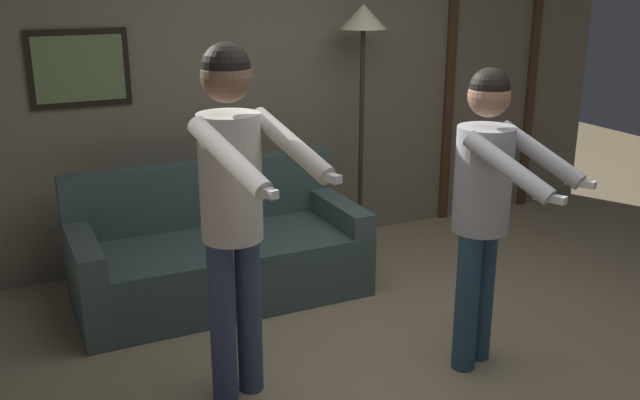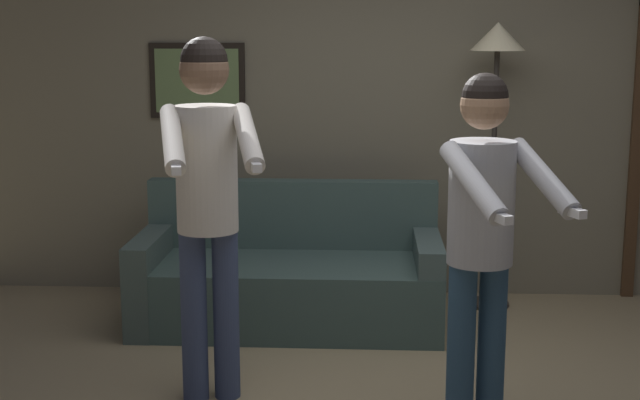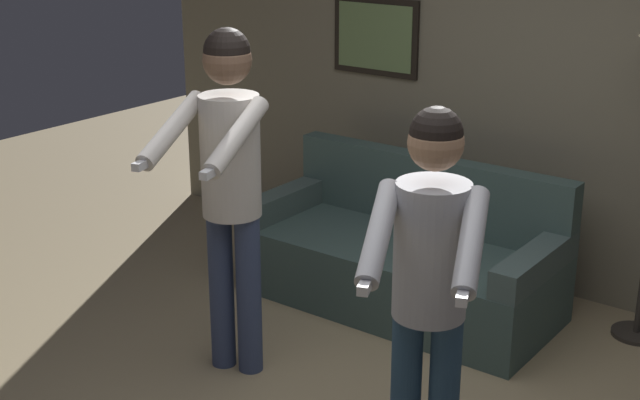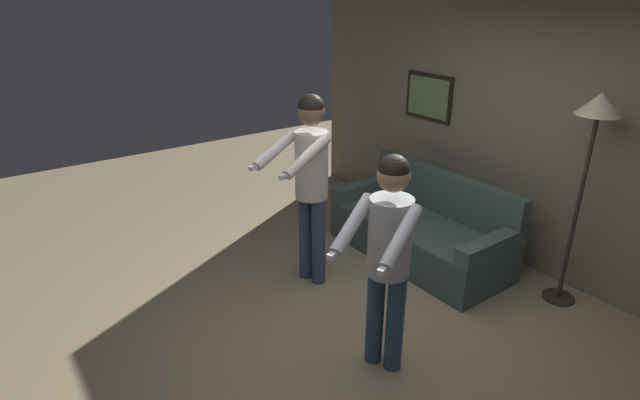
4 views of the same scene
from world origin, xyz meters
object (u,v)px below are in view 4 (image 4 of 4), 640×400
torchiere_lamp (595,129)px  couch (421,232)px  person_standing_right (388,248)px  person_standing_left (310,172)px

torchiere_lamp → couch: bearing=-161.8°
person_standing_right → couch: bearing=124.5°
torchiere_lamp → person_standing_left: bearing=-134.0°
torchiere_lamp → person_standing_left: size_ratio=1.04×
person_standing_left → person_standing_right: person_standing_left is taller
person_standing_left → person_standing_right: size_ratio=1.09×
torchiere_lamp → person_standing_right: 2.02m
torchiere_lamp → person_standing_right: (-0.30, -1.91, -0.60)m
person_standing_left → couch: bearing=77.0°
torchiere_lamp → person_standing_right: bearing=-99.0°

